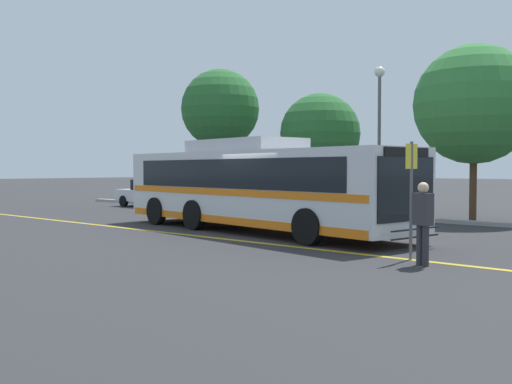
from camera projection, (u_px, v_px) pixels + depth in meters
ground_plane at (270, 235)px, 18.55m from camera, size 220.00×220.00×0.00m
lane_strip_0 at (207, 237)px, 17.90m from camera, size 31.70×0.20×0.01m
curb_strip at (369, 216)px, 24.72m from camera, size 39.70×0.36×0.15m
transit_bus at (256, 185)px, 19.49m from camera, size 12.22×4.18×3.02m
parked_car_0 at (151, 193)px, 32.07m from camera, size 4.25×1.80×1.47m
parked_car_1 at (229, 197)px, 27.92m from camera, size 4.24×1.97×1.42m
pedestrian_0 at (423, 218)px, 12.56m from camera, size 0.47×0.34×1.76m
bus_stop_sign at (411, 186)px, 13.38m from camera, size 0.08×0.40×2.65m
street_lamp at (379, 114)px, 25.92m from camera, size 0.45×0.45×6.46m
tree_1 at (320, 134)px, 30.27m from camera, size 4.06×4.06×5.86m
tree_2 at (220, 109)px, 33.28m from camera, size 4.36×4.36×7.58m
tree_3 at (474, 104)px, 23.36m from camera, size 4.67×4.67×6.90m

